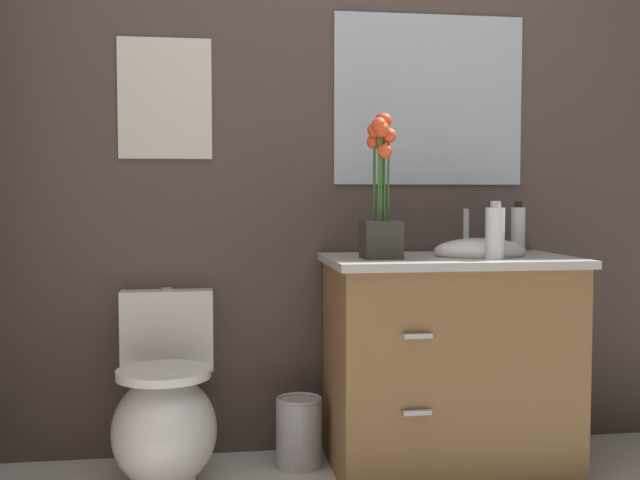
{
  "coord_description": "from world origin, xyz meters",
  "views": [
    {
      "loc": [
        -0.58,
        -1.61,
        1.06
      ],
      "look_at": [
        -0.17,
        1.18,
        0.89
      ],
      "focal_mm": 43.42,
      "sensor_mm": 36.0,
      "label": 1
    }
  ],
  "objects_px": {
    "vanity_cabinet": "(449,360)",
    "wall_mirror": "(429,100)",
    "hand_wash_bottle": "(518,229)",
    "soap_bottle": "(493,230)",
    "toilet": "(165,415)",
    "flower_vase": "(381,202)",
    "wall_poster": "(165,99)",
    "trash_bin": "(299,432)",
    "lotion_bottle": "(495,232)"
  },
  "relations": [
    {
      "from": "vanity_cabinet",
      "to": "wall_mirror",
      "type": "distance_m",
      "value": 1.07
    },
    {
      "from": "hand_wash_bottle",
      "to": "wall_mirror",
      "type": "relative_size",
      "value": 0.26
    },
    {
      "from": "vanity_cabinet",
      "to": "soap_bottle",
      "type": "xyz_separation_m",
      "value": [
        0.2,
        0.08,
        0.5
      ]
    },
    {
      "from": "soap_bottle",
      "to": "wall_mirror",
      "type": "bearing_deg",
      "value": 133.08
    },
    {
      "from": "toilet",
      "to": "flower_vase",
      "type": "bearing_deg",
      "value": -5.59
    },
    {
      "from": "vanity_cabinet",
      "to": "hand_wash_bottle",
      "type": "height_order",
      "value": "hand_wash_bottle"
    },
    {
      "from": "toilet",
      "to": "wall_poster",
      "type": "xyz_separation_m",
      "value": [
        -0.0,
        0.27,
        1.19
      ]
    },
    {
      "from": "soap_bottle",
      "to": "hand_wash_bottle",
      "type": "xyz_separation_m",
      "value": [
        0.12,
        0.04,
        -0.0
      ]
    },
    {
      "from": "wall_poster",
      "to": "trash_bin",
      "type": "bearing_deg",
      "value": -21.12
    },
    {
      "from": "soap_bottle",
      "to": "lotion_bottle",
      "type": "xyz_separation_m",
      "value": [
        -0.08,
        -0.22,
        0.0
      ]
    },
    {
      "from": "wall_mirror",
      "to": "toilet",
      "type": "bearing_deg",
      "value": -166.04
    },
    {
      "from": "trash_bin",
      "to": "wall_mirror",
      "type": "distance_m",
      "value": 1.44
    },
    {
      "from": "vanity_cabinet",
      "to": "soap_bottle",
      "type": "distance_m",
      "value": 0.54
    },
    {
      "from": "soap_bottle",
      "to": "wall_poster",
      "type": "relative_size",
      "value": 0.45
    },
    {
      "from": "soap_bottle",
      "to": "wall_mirror",
      "type": "height_order",
      "value": "wall_mirror"
    },
    {
      "from": "toilet",
      "to": "vanity_cabinet",
      "type": "bearing_deg",
      "value": -1.4
    },
    {
      "from": "flower_vase",
      "to": "vanity_cabinet",
      "type": "bearing_deg",
      "value": 10.24
    },
    {
      "from": "trash_bin",
      "to": "flower_vase",
      "type": "bearing_deg",
      "value": -27.46
    },
    {
      "from": "soap_bottle",
      "to": "wall_poster",
      "type": "xyz_separation_m",
      "value": [
        -1.28,
        0.21,
        0.52
      ]
    },
    {
      "from": "toilet",
      "to": "hand_wash_bottle",
      "type": "xyz_separation_m",
      "value": [
        1.4,
        0.1,
        0.67
      ]
    },
    {
      "from": "wall_poster",
      "to": "lotion_bottle",
      "type": "bearing_deg",
      "value": -20.0
    },
    {
      "from": "vanity_cabinet",
      "to": "wall_mirror",
      "type": "height_order",
      "value": "wall_mirror"
    },
    {
      "from": "wall_poster",
      "to": "flower_vase",
      "type": "bearing_deg",
      "value": -23.48
    },
    {
      "from": "vanity_cabinet",
      "to": "lotion_bottle",
      "type": "distance_m",
      "value": 0.53
    },
    {
      "from": "flower_vase",
      "to": "soap_bottle",
      "type": "xyz_separation_m",
      "value": [
        0.48,
        0.13,
        -0.11
      ]
    },
    {
      "from": "trash_bin",
      "to": "hand_wash_bottle",
      "type": "bearing_deg",
      "value": 1.62
    },
    {
      "from": "hand_wash_bottle",
      "to": "wall_poster",
      "type": "distance_m",
      "value": 1.5
    },
    {
      "from": "trash_bin",
      "to": "wall_mirror",
      "type": "height_order",
      "value": "wall_mirror"
    },
    {
      "from": "wall_mirror",
      "to": "flower_vase",
      "type": "bearing_deg",
      "value": -129.2
    },
    {
      "from": "wall_mirror",
      "to": "trash_bin",
      "type": "bearing_deg",
      "value": -160.99
    },
    {
      "from": "trash_bin",
      "to": "toilet",
      "type": "bearing_deg",
      "value": -171.98
    },
    {
      "from": "trash_bin",
      "to": "wall_poster",
      "type": "xyz_separation_m",
      "value": [
        -0.51,
        0.2,
        1.3
      ]
    },
    {
      "from": "trash_bin",
      "to": "wall_poster",
      "type": "bearing_deg",
      "value": 158.88
    },
    {
      "from": "lotion_bottle",
      "to": "wall_mirror",
      "type": "height_order",
      "value": "wall_mirror"
    },
    {
      "from": "flower_vase",
      "to": "lotion_bottle",
      "type": "bearing_deg",
      "value": -12.74
    },
    {
      "from": "wall_mirror",
      "to": "hand_wash_bottle",
      "type": "bearing_deg",
      "value": -27.76
    },
    {
      "from": "wall_mirror",
      "to": "wall_poster",
      "type": "bearing_deg",
      "value": 180.0
    },
    {
      "from": "hand_wash_bottle",
      "to": "wall_poster",
      "type": "relative_size",
      "value": 0.44
    },
    {
      "from": "flower_vase",
      "to": "lotion_bottle",
      "type": "height_order",
      "value": "flower_vase"
    },
    {
      "from": "toilet",
      "to": "lotion_bottle",
      "type": "bearing_deg",
      "value": -8.04
    },
    {
      "from": "soap_bottle",
      "to": "wall_poster",
      "type": "height_order",
      "value": "wall_poster"
    },
    {
      "from": "toilet",
      "to": "trash_bin",
      "type": "height_order",
      "value": "toilet"
    },
    {
      "from": "hand_wash_bottle",
      "to": "wall_mirror",
      "type": "bearing_deg",
      "value": 152.24
    },
    {
      "from": "flower_vase",
      "to": "soap_bottle",
      "type": "distance_m",
      "value": 0.51
    },
    {
      "from": "lotion_bottle",
      "to": "trash_bin",
      "type": "distance_m",
      "value": 1.07
    },
    {
      "from": "flower_vase",
      "to": "wall_mirror",
      "type": "xyz_separation_m",
      "value": [
        0.28,
        0.35,
        0.42
      ]
    },
    {
      "from": "toilet",
      "to": "vanity_cabinet",
      "type": "distance_m",
      "value": 1.09
    },
    {
      "from": "trash_bin",
      "to": "wall_mirror",
      "type": "relative_size",
      "value": 0.34
    },
    {
      "from": "soap_bottle",
      "to": "hand_wash_bottle",
      "type": "height_order",
      "value": "soap_bottle"
    },
    {
      "from": "vanity_cabinet",
      "to": "lotion_bottle",
      "type": "relative_size",
      "value": 4.71
    }
  ]
}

